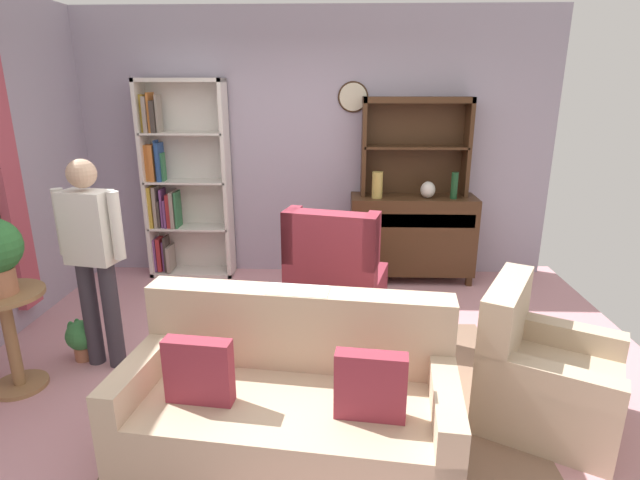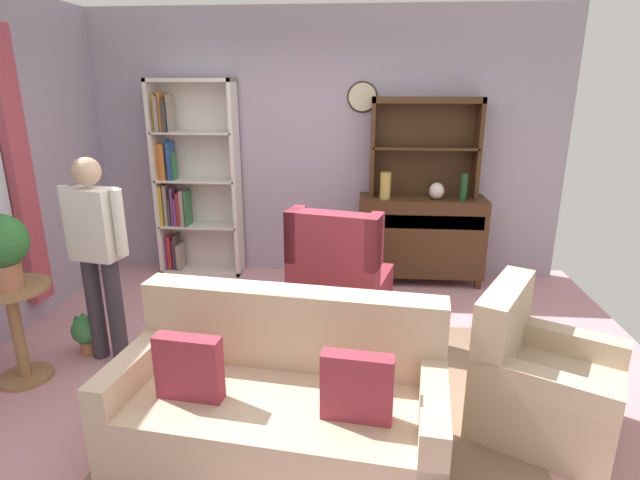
{
  "view_description": "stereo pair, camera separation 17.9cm",
  "coord_description": "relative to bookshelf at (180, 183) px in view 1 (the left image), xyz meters",
  "views": [
    {
      "loc": [
        0.22,
        -3.3,
        2.04
      ],
      "look_at": [
        0.1,
        0.2,
        0.95
      ],
      "focal_mm": 28.17,
      "sensor_mm": 36.0,
      "label": 1
    },
    {
      "loc": [
        0.4,
        -3.29,
        2.04
      ],
      "look_at": [
        0.1,
        0.2,
        0.95
      ],
      "focal_mm": 28.17,
      "sensor_mm": 36.0,
      "label": 2
    }
  ],
  "objects": [
    {
      "name": "ground_plane",
      "position": [
        1.46,
        -1.94,
        -1.04
      ],
      "size": [
        5.4,
        4.6,
        0.02
      ],
      "primitive_type": "cube",
      "color": "#C68C93"
    },
    {
      "name": "wall_back",
      "position": [
        1.47,
        0.18,
        0.37
      ],
      "size": [
        5.0,
        0.09,
        2.8
      ],
      "color": "#A399AD",
      "rests_on": "ground_plane"
    },
    {
      "name": "area_rug",
      "position": [
        1.66,
        -2.24,
        -1.03
      ],
      "size": [
        2.52,
        2.13,
        0.01
      ],
      "primitive_type": "cube",
      "color": "#846651",
      "rests_on": "ground_plane"
    },
    {
      "name": "bookshelf",
      "position": [
        0.0,
        0.0,
        0.0
      ],
      "size": [
        0.9,
        0.3,
        2.1
      ],
      "color": "silver",
      "rests_on": "ground_plane"
    },
    {
      "name": "sideboard",
      "position": [
        2.49,
        -0.09,
        -0.52
      ],
      "size": [
        1.3,
        0.45,
        0.92
      ],
      "color": "#422816",
      "rests_on": "ground_plane"
    },
    {
      "name": "sideboard_hutch",
      "position": [
        2.49,
        0.02,
        0.53
      ],
      "size": [
        1.1,
        0.26,
        1.0
      ],
      "color": "#422816",
      "rests_on": "sideboard"
    },
    {
      "name": "vase_tall",
      "position": [
        2.1,
        -0.17,
        0.03
      ],
      "size": [
        0.11,
        0.11,
        0.27
      ],
      "primitive_type": "cylinder",
      "color": "tan",
      "rests_on": "sideboard"
    },
    {
      "name": "vase_round",
      "position": [
        2.62,
        -0.15,
        -0.02
      ],
      "size": [
        0.15,
        0.15,
        0.17
      ],
      "primitive_type": "ellipsoid",
      "color": "beige",
      "rests_on": "sideboard"
    },
    {
      "name": "bottle_wine",
      "position": [
        2.88,
        -0.17,
        0.03
      ],
      "size": [
        0.07,
        0.07,
        0.27
      ],
      "primitive_type": "cylinder",
      "color": "#194223",
      "rests_on": "sideboard"
    },
    {
      "name": "couch_floral",
      "position": [
        1.43,
        -2.84,
        -0.72
      ],
      "size": [
        1.89,
        1.06,
        0.9
      ],
      "color": "#C6AD8E",
      "rests_on": "ground_plane"
    },
    {
      "name": "armchair_floral",
      "position": [
        2.97,
        -2.47,
        -0.74
      ],
      "size": [
        1.04,
        1.03,
        0.88
      ],
      "color": "#C6AD8E",
      "rests_on": "ground_plane"
    },
    {
      "name": "wingback_chair",
      "position": [
        1.68,
        -1.13,
        -0.65
      ],
      "size": [
        0.95,
        0.97,
        1.05
      ],
      "color": "maroon",
      "rests_on": "ground_plane"
    },
    {
      "name": "plant_stand",
      "position": [
        -0.53,
        -2.25,
        -0.59
      ],
      "size": [
        0.52,
        0.52,
        0.72
      ],
      "color": "#997047",
      "rests_on": "ground_plane"
    },
    {
      "name": "potted_plant_small",
      "position": [
        -0.27,
        -1.86,
        -0.84
      ],
      "size": [
        0.23,
        0.23,
        0.32
      ],
      "color": "#AD6B4C",
      "rests_on": "ground_plane"
    },
    {
      "name": "person_reading",
      "position": [
        -0.05,
        -1.92,
        -0.12
      ],
      "size": [
        0.53,
        0.26,
        1.56
      ],
      "color": "#38333D",
      "rests_on": "ground_plane"
    },
    {
      "name": "coffee_table",
      "position": [
        1.41,
        -1.88,
        -0.68
      ],
      "size": [
        0.8,
        0.5,
        0.42
      ],
      "color": "#422816",
      "rests_on": "ground_plane"
    },
    {
      "name": "book_stack",
      "position": [
        1.44,
        -1.93,
        -0.58
      ],
      "size": [
        0.19,
        0.16,
        0.07
      ],
      "color": "#337247",
      "rests_on": "coffee_table"
    }
  ]
}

